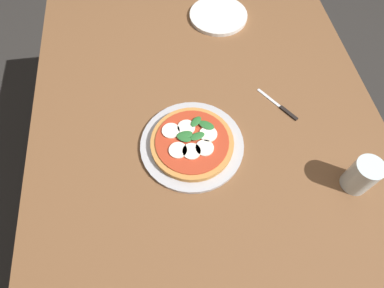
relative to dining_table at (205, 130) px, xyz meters
name	(u,v)px	position (x,y,z in m)	size (l,w,h in m)	color
ground_plane	(201,198)	(0.00, 0.00, -0.65)	(6.00, 6.00, 0.00)	#2D2B28
dining_table	(205,130)	(0.00, 0.00, 0.00)	(1.58, 1.09, 0.74)	brown
serving_tray	(192,145)	(0.10, -0.06, 0.09)	(0.31, 0.31, 0.01)	#B2B2B7
pizza	(192,142)	(0.10, -0.06, 0.10)	(0.24, 0.24, 0.03)	#C6843F
plate_white	(218,15)	(-0.45, 0.12, 0.09)	(0.22, 0.22, 0.01)	white
knife	(282,108)	(0.01, 0.24, 0.08)	(0.14, 0.10, 0.01)	black
glass_cup	(362,175)	(0.28, 0.37, 0.13)	(0.07, 0.07, 0.11)	silver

